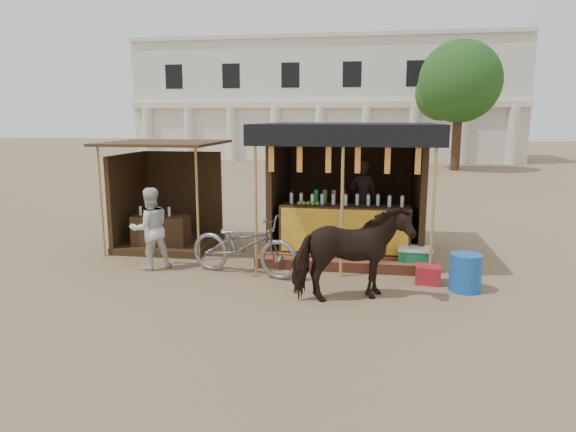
% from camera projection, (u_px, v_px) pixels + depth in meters
% --- Properties ---
extents(ground, '(120.00, 120.00, 0.00)m').
position_uv_depth(ground, '(272.00, 302.00, 8.18)').
color(ground, '#846B4C').
rests_on(ground, ground).
extents(main_stall, '(3.60, 3.61, 2.78)m').
position_uv_depth(main_stall, '(348.00, 205.00, 11.08)').
color(main_stall, brown).
rests_on(main_stall, ground).
extents(secondary_stall, '(2.40, 2.40, 2.38)m').
position_uv_depth(secondary_stall, '(163.00, 209.00, 11.67)').
color(secondary_stall, '#3B2A15').
rests_on(secondary_stall, ground).
extents(cow, '(2.01, 1.44, 1.55)m').
position_uv_depth(cow, '(351.00, 254.00, 8.12)').
color(cow, black).
rests_on(cow, ground).
extents(motorbike, '(2.30, 1.25, 1.15)m').
position_uv_depth(motorbike, '(244.00, 245.00, 9.54)').
color(motorbike, gray).
rests_on(motorbike, ground).
extents(bystander, '(0.98, 0.95, 1.59)m').
position_uv_depth(bystander, '(150.00, 229.00, 9.87)').
color(bystander, silver).
rests_on(bystander, ground).
extents(blue_barrel, '(0.60, 0.60, 0.64)m').
position_uv_depth(blue_barrel, '(465.00, 273.00, 8.67)').
color(blue_barrel, '#1650A9').
rests_on(blue_barrel, ground).
extents(red_crate, '(0.48, 0.46, 0.32)m').
position_uv_depth(red_crate, '(428.00, 274.00, 9.11)').
color(red_crate, maroon).
rests_on(red_crate, ground).
extents(cooler, '(0.67, 0.48, 0.46)m').
position_uv_depth(cooler, '(415.00, 259.00, 9.86)').
color(cooler, '#176A40').
rests_on(cooler, ground).
extents(background_building, '(26.00, 7.45, 8.18)m').
position_uv_depth(background_building, '(326.00, 102.00, 36.75)').
color(background_building, silver).
rests_on(background_building, ground).
extents(tree, '(4.50, 4.40, 7.00)m').
position_uv_depth(tree, '(456.00, 85.00, 27.81)').
color(tree, '#382314').
rests_on(tree, ground).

